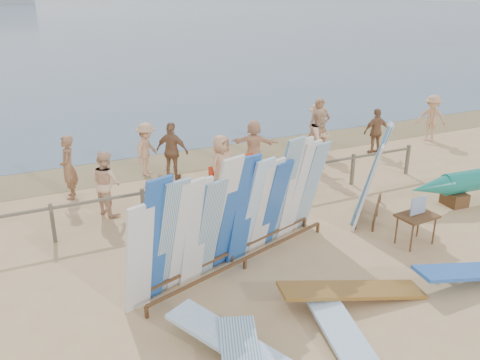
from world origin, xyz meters
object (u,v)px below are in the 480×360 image
beach_chair_left (220,188)px  beachgoer_2 (106,183)px  beachgoer_5 (254,145)px  flat_board_a (244,360)px  vendor_table (415,228)px  beach_chair_right (251,180)px  side_surfboard_rack (372,173)px  beachgoer_extra_0 (432,118)px  beachgoer_3 (147,149)px  beachgoer_8 (320,141)px  flat_board_b (353,358)px  beachgoer_10 (376,131)px  stroller (254,178)px  flat_board_d (477,281)px  main_surfboard_rack (238,215)px  beachgoer_6 (221,165)px  beachgoer_7 (319,127)px  beachgoer_4 (172,151)px  beachgoer_9 (317,128)px  beachgoer_1 (68,167)px  flat_board_c (352,300)px

beach_chair_left → beachgoer_2: 2.98m
beachgoer_5 → flat_board_a: bearing=95.7°
vendor_table → beach_chair_right: (-1.73, 4.42, -0.12)m
side_surfboard_rack → beachgoer_extra_0: (6.15, 4.20, -0.26)m
beach_chair_left → beach_chair_right: 0.99m
side_surfboard_rack → beachgoer_3: 6.54m
beachgoer_2 → beachgoer_8: (6.40, 0.36, 0.15)m
vendor_table → beach_chair_right: vendor_table is taller
flat_board_b → beachgoer_10: size_ratio=1.75×
side_surfboard_rack → stroller: 3.18m
flat_board_d → beach_chair_right: (-1.74, 6.10, 0.25)m
main_surfboard_rack → beach_chair_left: bearing=54.1°
flat_board_a → main_surfboard_rack: bearing=38.2°
beachgoer_3 → beachgoer_6: bearing=-107.0°
beachgoer_2 → beachgoer_8: size_ratio=0.84×
flat_board_b → beachgoer_10: 10.43m
flat_board_d → flat_board_b: (-3.46, -0.71, 0.00)m
side_surfboard_rack → beach_chair_right: 3.43m
beachgoer_6 → beachgoer_3: beachgoer_6 is taller
stroller → beachgoer_7: beachgoer_7 is taller
stroller → beachgoer_2: bearing=160.8°
flat_board_d → main_surfboard_rack: bearing=64.8°
stroller → beachgoer_5: beachgoer_5 is taller
beachgoer_extra_0 → beachgoer_4: (-9.64, 0.26, 0.01)m
flat_board_b → beachgoer_9: size_ratio=1.64×
stroller → beachgoer_9: beachgoer_9 is taller
vendor_table → flat_board_b: vendor_table is taller
beachgoer_5 → beachgoer_10: (4.32, -0.41, -0.00)m
flat_board_b → beachgoer_2: bearing=119.8°
beach_chair_left → main_surfboard_rack: bearing=-101.4°
beachgoer_7 → flat_board_b: bearing=-91.1°
beach_chair_left → beachgoer_1: (-3.60, 1.57, 0.62)m
flat_board_c → beach_chair_right: 5.65m
beachgoer_5 → beachgoer_8: beachgoer_8 is taller
flat_board_c → beachgoer_2: 6.48m
main_surfboard_rack → flat_board_d: size_ratio=1.81×
beachgoer_10 → beachgoer_6: bearing=17.2°
beachgoer_6 → flat_board_d: bearing=-97.9°
beachgoer_7 → vendor_table: bearing=-75.5°
stroller → beachgoer_9: (3.57, 2.38, 0.41)m
flat_board_a → beachgoer_2: bearing=68.1°
beachgoer_8 → flat_board_d: bearing=-122.7°
stroller → beachgoer_8: beachgoer_8 is taller
side_surfboard_rack → beach_chair_right: bearing=77.9°
beachgoer_7 → beachgoer_8: beachgoer_8 is taller
main_surfboard_rack → beachgoer_3: (-0.16, 5.91, -0.32)m
beachgoer_extra_0 → stroller: bearing=-113.4°
beachgoer_extra_0 → beachgoer_10: (-2.81, -0.38, -0.06)m
beachgoer_8 → beachgoer_2: bearing=157.1°
flat_board_d → beachgoer_1: (-6.33, 7.58, 0.85)m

